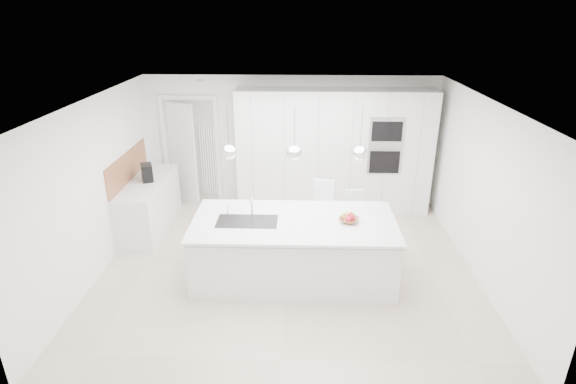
{
  "coord_description": "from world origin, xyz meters",
  "views": [
    {
      "loc": [
        0.19,
        -5.87,
        3.66
      ],
      "look_at": [
        0.0,
        0.3,
        1.1
      ],
      "focal_mm": 28.0,
      "sensor_mm": 36.0,
      "label": 1
    }
  ],
  "objects_px": {
    "bar_stool_right": "(354,221)",
    "espresso_machine": "(147,173)",
    "fruit_bowl": "(349,220)",
    "island_base": "(294,252)",
    "bar_stool_left": "(323,216)"
  },
  "relations": [
    {
      "from": "island_base",
      "to": "espresso_machine",
      "type": "relative_size",
      "value": 9.61
    },
    {
      "from": "fruit_bowl",
      "to": "bar_stool_left",
      "type": "bearing_deg",
      "value": 108.04
    },
    {
      "from": "fruit_bowl",
      "to": "bar_stool_left",
      "type": "xyz_separation_m",
      "value": [
        -0.3,
        0.92,
        -0.38
      ]
    },
    {
      "from": "bar_stool_right",
      "to": "espresso_machine",
      "type": "bearing_deg",
      "value": 167.12
    },
    {
      "from": "island_base",
      "to": "fruit_bowl",
      "type": "bearing_deg",
      "value": 1.93
    },
    {
      "from": "fruit_bowl",
      "to": "espresso_machine",
      "type": "distance_m",
      "value": 3.62
    },
    {
      "from": "bar_stool_left",
      "to": "bar_stool_right",
      "type": "xyz_separation_m",
      "value": [
        0.48,
        -0.04,
        -0.07
      ]
    },
    {
      "from": "island_base",
      "to": "fruit_bowl",
      "type": "relative_size",
      "value": 10.51
    },
    {
      "from": "espresso_machine",
      "to": "bar_stool_right",
      "type": "bearing_deg",
      "value": -33.47
    },
    {
      "from": "island_base",
      "to": "bar_stool_right",
      "type": "relative_size",
      "value": 2.89
    },
    {
      "from": "island_base",
      "to": "bar_stool_right",
      "type": "bearing_deg",
      "value": 43.87
    },
    {
      "from": "fruit_bowl",
      "to": "bar_stool_left",
      "type": "distance_m",
      "value": 1.04
    },
    {
      "from": "bar_stool_right",
      "to": "bar_stool_left",
      "type": "bearing_deg",
      "value": 171.96
    },
    {
      "from": "fruit_bowl",
      "to": "espresso_machine",
      "type": "height_order",
      "value": "espresso_machine"
    },
    {
      "from": "fruit_bowl",
      "to": "espresso_machine",
      "type": "bearing_deg",
      "value": 155.49
    }
  ]
}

